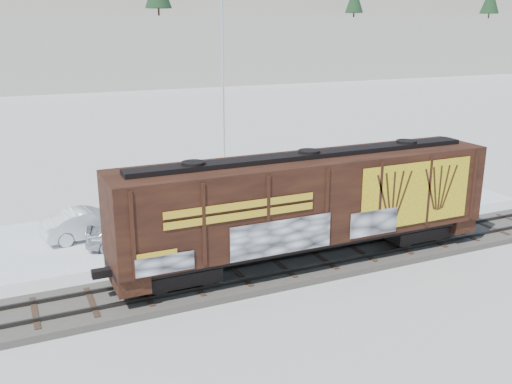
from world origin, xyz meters
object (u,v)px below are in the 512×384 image
flagpole (225,113)px  car_dark (263,204)px  car_white (89,223)px  car_silver (132,233)px  hopper_railcar (308,201)px

flagpole → car_dark: flagpole is taller
car_dark → car_white: bearing=71.9°
car_silver → car_dark: bearing=-65.0°
car_white → car_silver: bearing=-152.1°
flagpole → car_silver: flagpole is taller
hopper_railcar → car_white: (-8.03, 7.78, -2.27)m
car_white → car_dark: (9.21, -0.82, 0.04)m
flagpole → car_dark: 7.73m
flagpole → car_dark: (-0.44, -6.53, -4.13)m
car_white → car_dark: car_dark is taller
car_silver → flagpole: bearing=-30.8°
flagpole → car_white: size_ratio=2.87×
hopper_railcar → car_white: 11.40m
hopper_railcar → flagpole: bearing=83.1°
car_white → car_dark: bearing=-103.7°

